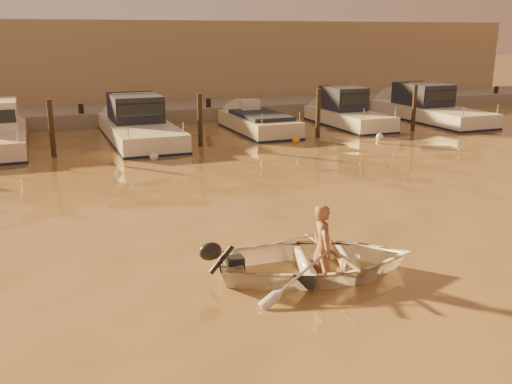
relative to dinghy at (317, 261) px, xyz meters
name	(u,v)px	position (x,y,z in m)	size (l,w,h in m)	color
ground_plane	(443,295)	(1.56, -1.52, -0.25)	(160.00, 160.00, 0.00)	olive
dinghy	(317,261)	(0.00, 0.00, 0.00)	(2.53, 3.54, 0.73)	white
person	(323,248)	(0.10, -0.02, 0.25)	(0.58, 0.38, 1.59)	#8E5947
outboard_motor	(234,264)	(-1.46, 0.34, 0.03)	(0.90, 0.40, 0.70)	black
oar_port	(331,251)	(0.24, -0.06, 0.17)	(0.06, 0.06, 2.10)	brown
oar_starboard	(320,252)	(0.05, -0.01, 0.17)	(0.06, 0.06, 2.10)	brown
moored_boat_2	(139,124)	(-0.56, 14.48, 0.38)	(2.40, 7.99, 1.75)	silver
moored_boat_3	(258,127)	(4.60, 14.48, -0.02)	(2.03, 5.87, 0.95)	beige
moored_boat_4	(349,113)	(9.09, 14.48, 0.38)	(1.94, 6.10, 1.75)	silver
moored_boat_5	(431,108)	(13.70, 14.48, 0.38)	(2.34, 7.83, 1.75)	silver
piling_1	(52,131)	(-3.94, 12.28, 0.65)	(0.18, 0.18, 2.20)	#2D2319
piling_2	(200,123)	(1.36, 12.28, 0.65)	(0.18, 0.18, 2.20)	#2D2319
piling_3	(318,116)	(6.36, 12.28, 0.65)	(0.18, 0.18, 2.20)	#2D2319
piling_4	(414,110)	(11.06, 12.28, 0.65)	(0.18, 0.18, 2.20)	#2D2319
fender_c	(154,157)	(-0.78, 10.58, -0.15)	(0.30, 0.30, 0.30)	white
fender_d	(296,140)	(5.06, 11.60, -0.15)	(0.30, 0.30, 0.30)	orange
fender_e	(380,137)	(8.53, 11.01, -0.15)	(0.30, 0.30, 0.30)	silver
quay	(162,116)	(1.56, 19.98, -0.10)	(52.00, 4.00, 1.00)	gray
waterfront_building	(140,64)	(1.56, 25.48, 2.15)	(46.00, 7.00, 4.80)	#9E8466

